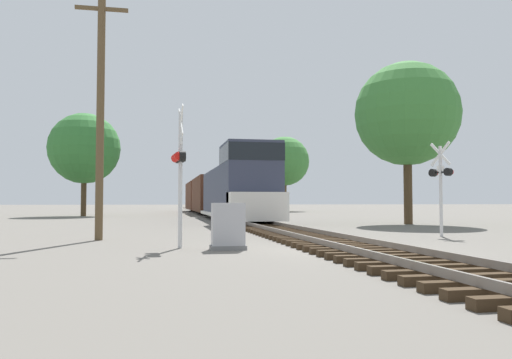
{
  "coord_description": "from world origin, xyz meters",
  "views": [
    {
      "loc": [
        -5.02,
        -13.02,
        1.33
      ],
      "look_at": [
        -1.2,
        6.81,
        2.22
      ],
      "focal_mm": 35.0,
      "sensor_mm": 36.0,
      "label": 1
    }
  ],
  "objects": [
    {
      "name": "tree_far_right",
      "position": [
        9.28,
        14.01,
        6.49
      ],
      "size": [
        6.12,
        6.12,
        9.58
      ],
      "color": "#473521",
      "rests_on": "ground"
    },
    {
      "name": "freight_train",
      "position": [
        0.0,
        34.49,
        2.01
      ],
      "size": [
        3.09,
        47.13,
        4.62
      ],
      "color": "#33384C",
      "rests_on": "ground"
    },
    {
      "name": "crossing_signal_near",
      "position": [
        -4.48,
        1.39,
        2.44
      ],
      "size": [
        0.4,
        1.01,
        4.08
      ],
      "rotation": [
        0.0,
        0.0,
        -1.48
      ],
      "color": "silver",
      "rests_on": "ground"
    },
    {
      "name": "relay_cabinet",
      "position": [
        -3.16,
        0.73,
        0.63
      ],
      "size": [
        0.98,
        0.62,
        1.29
      ],
      "color": "slate",
      "rests_on": "ground"
    },
    {
      "name": "ground_plane",
      "position": [
        0.0,
        0.0,
        0.0
      ],
      "size": [
        400.0,
        400.0,
        0.0
      ],
      "primitive_type": "plane",
      "color": "#666059"
    },
    {
      "name": "rail_track_bed",
      "position": [
        0.0,
        -0.0,
        0.14
      ],
      "size": [
        2.6,
        160.0,
        0.31
      ],
      "color": "#382819",
      "rests_on": "ground"
    },
    {
      "name": "utility_pole",
      "position": [
        -7.08,
        4.87,
        4.49
      ],
      "size": [
        1.8,
        0.27,
        8.68
      ],
      "color": "brown",
      "rests_on": "ground"
    },
    {
      "name": "tree_deep_background",
      "position": [
        11.69,
        52.95,
        6.82
      ],
      "size": [
        6.71,
        6.71,
        10.19
      ],
      "color": "brown",
      "rests_on": "ground"
    },
    {
      "name": "tree_mid_background",
      "position": [
        -11.83,
        34.35,
        6.15
      ],
      "size": [
        6.42,
        6.42,
        9.37
      ],
      "color": "#473521",
      "rests_on": "ground"
    },
    {
      "name": "crossing_signal_far",
      "position": [
        5.47,
        4.22,
        2.21
      ],
      "size": [
        0.59,
        1.0,
        3.6
      ],
      "rotation": [
        0.0,
        0.0,
        1.91
      ],
      "color": "silver",
      "rests_on": "ground"
    }
  ]
}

